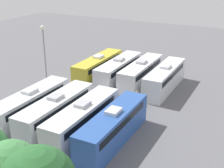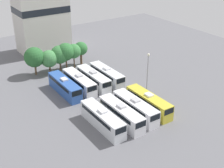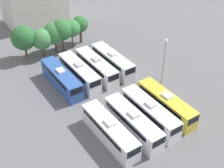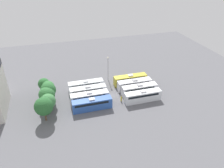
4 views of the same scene
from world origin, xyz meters
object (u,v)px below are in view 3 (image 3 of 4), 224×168
(bus_5, at_px, (79,72))
(tree_4, at_px, (71,28))
(bus_6, at_px, (96,67))
(tree_3, at_px, (62,30))
(bus_2, at_px, (150,112))
(bus_1, at_px, (133,122))
(tree_2, at_px, (54,33))
(tree_1, at_px, (42,39))
(tree_0, at_px, (23,38))
(tree_5, at_px, (80,24))
(bus_0, at_px, (110,131))
(worker_person, at_px, (96,108))
(bus_7, at_px, (112,61))
(light_pole, at_px, (164,54))
(bus_3, at_px, (166,103))
(bus_4, at_px, (61,78))

(bus_5, height_order, tree_4, tree_4)
(bus_6, distance_m, tree_3, 11.87)
(bus_2, height_order, bus_6, same)
(bus_1, relative_size, tree_2, 1.74)
(tree_1, bearing_deg, tree_0, 161.99)
(tree_5, bearing_deg, bus_1, -104.44)
(bus_0, bearing_deg, bus_2, -1.01)
(bus_2, distance_m, tree_2, 27.35)
(bus_6, xyz_separation_m, worker_person, (-5.59, -8.91, -0.89))
(bus_6, bearing_deg, tree_0, 123.43)
(bus_7, height_order, tree_1, tree_1)
(bus_5, distance_m, tree_5, 14.62)
(bus_1, height_order, bus_6, same)
(worker_person, relative_size, light_pole, 0.21)
(tree_5, bearing_deg, bus_7, -91.35)
(tree_0, bearing_deg, bus_1, -79.90)
(bus_1, xyz_separation_m, bus_3, (6.79, 0.51, 0.00))
(bus_6, bearing_deg, bus_0, -115.27)
(bus_7, height_order, tree_5, tree_5)
(bus_1, relative_size, bus_7, 1.00)
(bus_7, bearing_deg, bus_2, -103.12)
(light_pole, xyz_separation_m, tree_4, (-7.05, 20.04, -1.36))
(light_pole, relative_size, tree_4, 1.38)
(worker_person, bearing_deg, bus_1, -71.81)
(bus_4, distance_m, light_pole, 18.00)
(tree_2, bearing_deg, tree_3, -19.08)
(worker_person, distance_m, tree_2, 21.35)
(bus_6, distance_m, tree_2, 12.41)
(bus_0, height_order, worker_person, bus_0)
(bus_5, xyz_separation_m, bus_6, (3.47, -0.18, 0.00))
(tree_0, relative_size, tree_2, 1.08)
(tree_1, bearing_deg, light_pole, -56.61)
(bus_3, relative_size, tree_5, 1.86)
(bus_1, bearing_deg, worker_person, 108.19)
(worker_person, bearing_deg, bus_6, 57.90)
(worker_person, height_order, tree_4, tree_4)
(bus_3, relative_size, tree_4, 1.77)
(tree_2, relative_size, tree_3, 0.93)
(bus_6, relative_size, bus_7, 1.00)
(tree_4, bearing_deg, bus_7, -78.22)
(light_pole, bearing_deg, bus_1, -149.38)
(bus_1, height_order, bus_4, same)
(tree_5, bearing_deg, tree_1, -174.82)
(tree_0, height_order, tree_5, tree_0)
(bus_0, xyz_separation_m, bus_2, (7.10, -0.12, 0.00))
(bus_5, bearing_deg, bus_6, -3.03)
(bus_2, height_order, bus_3, same)
(tree_1, bearing_deg, tree_3, -4.49)
(tree_2, bearing_deg, tree_4, -8.82)
(bus_6, relative_size, light_pole, 1.29)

